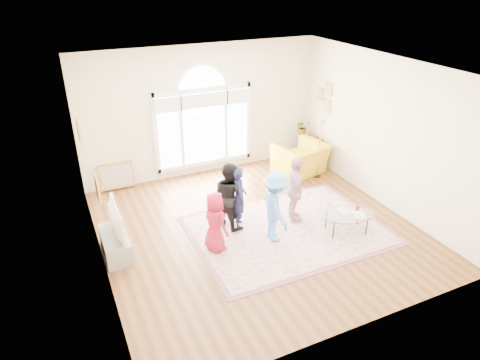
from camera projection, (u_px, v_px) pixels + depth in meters
name	position (u px, v px, depth m)	size (l,w,h in m)	color
ground	(257.00, 228.00, 8.68)	(6.00, 6.00, 0.00)	#533118
room_shell	(206.00, 115.00, 10.29)	(6.00, 6.00, 6.00)	beige
area_rug	(288.00, 230.00, 8.59)	(3.60, 2.60, 0.02)	beige
rug_border	(288.00, 230.00, 8.59)	(3.80, 2.80, 0.01)	#814E59
tv_console	(115.00, 244.00, 7.81)	(0.45, 1.00, 0.42)	#989BA0
television	(112.00, 221.00, 7.58)	(0.17, 1.03, 0.59)	black
coffee_table	(347.00, 215.00, 8.38)	(1.21, 0.93, 0.54)	silver
armchair	(301.00, 159.00, 10.83)	(1.21, 1.05, 0.78)	yellow
side_cabinet	(311.00, 150.00, 11.45)	(0.40, 0.50, 0.70)	black
floor_lamp	(321.00, 128.00, 10.25)	(0.27, 0.27, 1.51)	black
plant_pedestal	(301.00, 146.00, 11.70)	(0.20, 0.20, 0.70)	white
potted_plant	(303.00, 127.00, 11.45)	(0.37, 0.32, 0.42)	#33722D
leaning_picture	(118.00, 189.00, 10.20)	(0.80, 0.05, 0.62)	tan
child_red	(215.00, 222.00, 7.76)	(0.57, 0.37, 1.17)	#A81730
child_navy	(239.00, 197.00, 8.44)	(0.48, 0.31, 1.31)	#181D3D
child_black	(229.00, 195.00, 8.45)	(0.67, 0.52, 1.38)	black
child_pink	(295.00, 190.00, 8.63)	(0.82, 0.34, 1.41)	#D69CA6
child_blue	(275.00, 207.00, 8.01)	(0.91, 0.52, 1.40)	#5799F2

